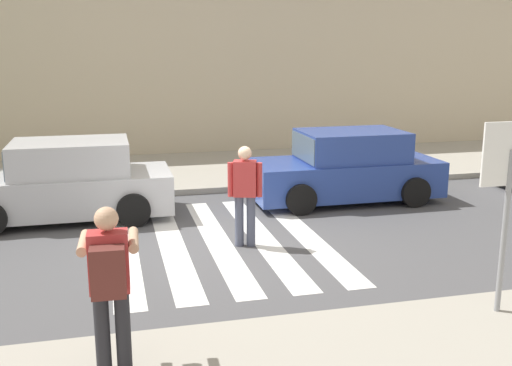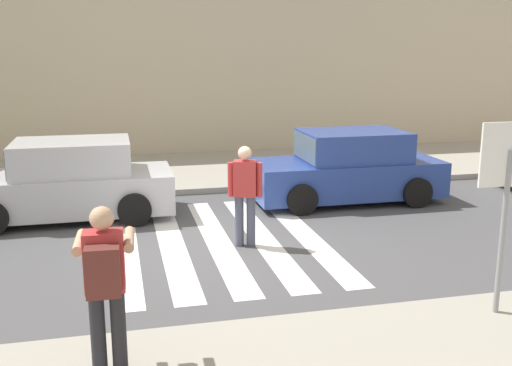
# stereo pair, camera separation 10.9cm
# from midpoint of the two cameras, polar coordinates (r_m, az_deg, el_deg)

# --- Properties ---
(ground_plane) EXTENTS (120.00, 120.00, 0.00)m
(ground_plane) POSITION_cam_midpoint_polar(r_m,az_deg,el_deg) (10.39, -3.19, -5.86)
(ground_plane) COLOR #4C4C4F
(sidewalk_far) EXTENTS (60.00, 4.80, 0.14)m
(sidewalk_far) POSITION_cam_midpoint_polar(r_m,az_deg,el_deg) (16.11, -6.99, 1.13)
(sidewalk_far) COLOR #9E998C
(sidewalk_far) RESTS_ON ground
(building_facade_far) EXTENTS (56.00, 4.00, 5.90)m
(building_facade_far) POSITION_cam_midpoint_polar(r_m,az_deg,el_deg) (20.16, -8.67, 11.69)
(building_facade_far) COLOR beige
(building_facade_far) RESTS_ON ground
(crosswalk_stripe_0) EXTENTS (0.44, 5.20, 0.01)m
(crosswalk_stripe_0) POSITION_cam_midpoint_polar(r_m,az_deg,el_deg) (10.43, -12.12, -6.02)
(crosswalk_stripe_0) COLOR silver
(crosswalk_stripe_0) RESTS_ON ground
(crosswalk_stripe_1) EXTENTS (0.44, 5.20, 0.01)m
(crosswalk_stripe_1) POSITION_cam_midpoint_polar(r_m,az_deg,el_deg) (10.47, -7.72, -5.77)
(crosswalk_stripe_1) COLOR silver
(crosswalk_stripe_1) RESTS_ON ground
(crosswalk_stripe_2) EXTENTS (0.44, 5.20, 0.01)m
(crosswalk_stripe_2) POSITION_cam_midpoint_polar(r_m,az_deg,el_deg) (10.57, -3.39, -5.49)
(crosswalk_stripe_2) COLOR silver
(crosswalk_stripe_2) RESTS_ON ground
(crosswalk_stripe_3) EXTENTS (0.44, 5.20, 0.01)m
(crosswalk_stripe_3) POSITION_cam_midpoint_polar(r_m,az_deg,el_deg) (10.73, 0.84, -5.19)
(crosswalk_stripe_3) COLOR silver
(crosswalk_stripe_3) RESTS_ON ground
(crosswalk_stripe_4) EXTENTS (0.44, 5.20, 0.01)m
(crosswalk_stripe_4) POSITION_cam_midpoint_polar(r_m,az_deg,el_deg) (10.94, 4.92, -4.87)
(crosswalk_stripe_4) COLOR silver
(crosswalk_stripe_4) RESTS_ON ground
(stop_sign) EXTENTS (0.76, 0.08, 2.35)m
(stop_sign) POSITION_cam_midpoint_polar(r_m,az_deg,el_deg) (7.63, 23.20, 0.57)
(stop_sign) COLOR gray
(stop_sign) RESTS_ON sidewalk_near
(photographer_with_backpack) EXTENTS (0.60, 0.86, 1.72)m
(photographer_with_backpack) POSITION_cam_midpoint_polar(r_m,az_deg,el_deg) (6.00, -13.69, -8.69)
(photographer_with_backpack) COLOR #232328
(photographer_with_backpack) RESTS_ON sidewalk_near
(pedestrian_crossing) EXTENTS (0.56, 0.34, 1.72)m
(pedestrian_crossing) POSITION_cam_midpoint_polar(r_m,az_deg,el_deg) (10.03, -0.75, -0.71)
(pedestrian_crossing) COLOR #474C60
(pedestrian_crossing) RESTS_ON ground
(parked_car_silver) EXTENTS (4.10, 1.92, 1.55)m
(parked_car_silver) POSITION_cam_midpoint_polar(r_m,az_deg,el_deg) (12.30, -17.21, 0.07)
(parked_car_silver) COLOR #B7BABF
(parked_car_silver) RESTS_ON ground
(parked_car_blue) EXTENTS (4.10, 1.92, 1.55)m
(parked_car_blue) POSITION_cam_midpoint_polar(r_m,az_deg,el_deg) (13.23, 8.96, 1.37)
(parked_car_blue) COLOR #284293
(parked_car_blue) RESTS_ON ground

